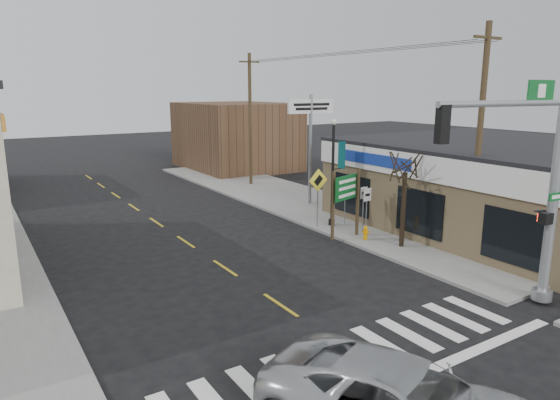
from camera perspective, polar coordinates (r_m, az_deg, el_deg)
ground at (r=13.54m, az=9.62°, el=-17.68°), size 140.00×140.00×0.00m
sidewalk_right at (r=28.27m, az=5.63°, el=-1.21°), size 6.00×38.00×0.13m
center_line at (r=19.60m, az=-6.32°, el=-7.72°), size 0.12×56.00×0.01m
crosswalk at (r=13.80m, az=8.46°, el=-17.00°), size 11.00×2.20×0.01m
thrift_store at (r=27.22m, az=24.23°, el=1.36°), size 12.00×14.00×4.00m
bldg_distant_right at (r=43.62m, az=-5.06°, el=7.32°), size 8.00×10.00×5.60m
traffic_signal_pole at (r=16.72m, az=27.69°, el=2.36°), size 5.45×0.40×6.90m
guide_sign at (r=22.64m, az=7.58°, el=0.59°), size 1.77×0.14×3.10m
fire_hydrant at (r=22.79m, az=9.75°, el=-3.65°), size 0.20×0.20×0.65m
ped_crossing_sign at (r=24.27m, az=4.37°, el=1.42°), size 1.12×0.08×2.89m
lamp_post at (r=24.50m, az=6.17°, el=4.04°), size 0.68×0.53×5.23m
dance_center_sign at (r=29.02m, az=3.52°, el=8.95°), size 2.99×0.19×6.35m
bare_tree at (r=21.47m, az=14.20°, el=4.58°), size 2.42×2.42×4.83m
shrub_front at (r=21.86m, az=26.47°, el=-5.32°), size 1.13×1.13×0.85m
shrub_back at (r=26.60m, az=12.75°, el=-1.36°), size 1.02×1.02×0.77m
utility_pole_near at (r=21.07m, az=21.79°, el=6.32°), size 1.59×0.24×9.12m
utility_pole_far at (r=35.24m, az=-3.43°, el=9.29°), size 1.57×0.24×9.03m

